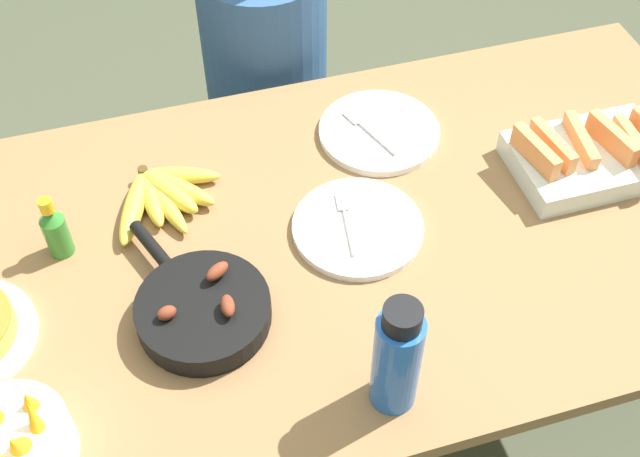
{
  "coord_description": "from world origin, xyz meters",
  "views": [
    {
      "loc": [
        -0.28,
        -0.94,
        1.88
      ],
      "look_at": [
        0.0,
        0.0,
        0.74
      ],
      "focal_mm": 45.0,
      "sensor_mm": 36.0,
      "label": 1
    }
  ],
  "objects_px": {
    "melon_tray": "(590,156)",
    "empty_plate_near_front": "(357,226)",
    "skillet": "(202,310)",
    "hot_sauce_bottle": "(55,230)",
    "fruit_bowl_mango": "(10,445)",
    "empty_plate_far_left": "(379,132)",
    "person_figure": "(268,109)",
    "banana_bunch": "(161,194)",
    "water_bottle": "(397,358)"
  },
  "relations": [
    {
      "from": "melon_tray",
      "to": "empty_plate_near_front",
      "type": "xyz_separation_m",
      "value": [
        -0.51,
        -0.02,
        -0.03
      ]
    },
    {
      "from": "skillet",
      "to": "empty_plate_near_front",
      "type": "height_order",
      "value": "skillet"
    },
    {
      "from": "melon_tray",
      "to": "hot_sauce_bottle",
      "type": "bearing_deg",
      "value": 175.52
    },
    {
      "from": "empty_plate_near_front",
      "to": "hot_sauce_bottle",
      "type": "distance_m",
      "value": 0.56
    },
    {
      "from": "melon_tray",
      "to": "fruit_bowl_mango",
      "type": "height_order",
      "value": "fruit_bowl_mango"
    },
    {
      "from": "empty_plate_near_front",
      "to": "empty_plate_far_left",
      "type": "relative_size",
      "value": 0.98
    },
    {
      "from": "skillet",
      "to": "fruit_bowl_mango",
      "type": "relative_size",
      "value": 1.82
    },
    {
      "from": "person_figure",
      "to": "empty_plate_far_left",
      "type": "bearing_deg",
      "value": -69.65
    },
    {
      "from": "banana_bunch",
      "to": "melon_tray",
      "type": "height_order",
      "value": "melon_tray"
    },
    {
      "from": "melon_tray",
      "to": "water_bottle",
      "type": "xyz_separation_m",
      "value": [
        -0.56,
        -0.38,
        0.08
      ]
    },
    {
      "from": "skillet",
      "to": "hot_sauce_bottle",
      "type": "height_order",
      "value": "hot_sauce_bottle"
    },
    {
      "from": "empty_plate_far_left",
      "to": "water_bottle",
      "type": "distance_m",
      "value": 0.64
    },
    {
      "from": "empty_plate_near_front",
      "to": "person_figure",
      "type": "height_order",
      "value": "person_figure"
    },
    {
      "from": "skillet",
      "to": "empty_plate_far_left",
      "type": "relative_size",
      "value": 1.33
    },
    {
      "from": "banana_bunch",
      "to": "empty_plate_far_left",
      "type": "relative_size",
      "value": 0.91
    },
    {
      "from": "skillet",
      "to": "empty_plate_far_left",
      "type": "xyz_separation_m",
      "value": [
        0.45,
        0.36,
        -0.02
      ]
    },
    {
      "from": "water_bottle",
      "to": "empty_plate_near_front",
      "type": "bearing_deg",
      "value": 80.85
    },
    {
      "from": "banana_bunch",
      "to": "fruit_bowl_mango",
      "type": "distance_m",
      "value": 0.56
    },
    {
      "from": "fruit_bowl_mango",
      "to": "water_bottle",
      "type": "height_order",
      "value": "water_bottle"
    },
    {
      "from": "empty_plate_near_front",
      "to": "skillet",
      "type": "bearing_deg",
      "value": -159.35
    },
    {
      "from": "water_bottle",
      "to": "person_figure",
      "type": "height_order",
      "value": "person_figure"
    },
    {
      "from": "banana_bunch",
      "to": "water_bottle",
      "type": "distance_m",
      "value": 0.62
    },
    {
      "from": "water_bottle",
      "to": "hot_sauce_bottle",
      "type": "xyz_separation_m",
      "value": [
        -0.49,
        0.46,
        -0.05
      ]
    },
    {
      "from": "banana_bunch",
      "to": "skillet",
      "type": "bearing_deg",
      "value": -85.51
    },
    {
      "from": "banana_bunch",
      "to": "empty_plate_far_left",
      "type": "bearing_deg",
      "value": 7.19
    },
    {
      "from": "fruit_bowl_mango",
      "to": "water_bottle",
      "type": "bearing_deg",
      "value": -6.1
    },
    {
      "from": "banana_bunch",
      "to": "empty_plate_near_front",
      "type": "height_order",
      "value": "banana_bunch"
    },
    {
      "from": "fruit_bowl_mango",
      "to": "empty_plate_far_left",
      "type": "bearing_deg",
      "value": 34.54
    },
    {
      "from": "melon_tray",
      "to": "skillet",
      "type": "xyz_separation_m",
      "value": [
        -0.83,
        -0.15,
        -0.01
      ]
    },
    {
      "from": "melon_tray",
      "to": "skillet",
      "type": "bearing_deg",
      "value": -170.0
    },
    {
      "from": "water_bottle",
      "to": "hot_sauce_bottle",
      "type": "height_order",
      "value": "water_bottle"
    },
    {
      "from": "empty_plate_near_front",
      "to": "fruit_bowl_mango",
      "type": "bearing_deg",
      "value": -155.66
    },
    {
      "from": "fruit_bowl_mango",
      "to": "water_bottle",
      "type": "distance_m",
      "value": 0.6
    },
    {
      "from": "water_bottle",
      "to": "hot_sauce_bottle",
      "type": "bearing_deg",
      "value": 136.61
    },
    {
      "from": "empty_plate_near_front",
      "to": "fruit_bowl_mango",
      "type": "height_order",
      "value": "fruit_bowl_mango"
    },
    {
      "from": "empty_plate_far_left",
      "to": "person_figure",
      "type": "distance_m",
      "value": 0.5
    },
    {
      "from": "skillet",
      "to": "water_bottle",
      "type": "height_order",
      "value": "water_bottle"
    },
    {
      "from": "empty_plate_far_left",
      "to": "person_figure",
      "type": "bearing_deg",
      "value": 110.35
    },
    {
      "from": "fruit_bowl_mango",
      "to": "hot_sauce_bottle",
      "type": "distance_m",
      "value": 0.41
    },
    {
      "from": "fruit_bowl_mango",
      "to": "water_bottle",
      "type": "relative_size",
      "value": 0.79
    },
    {
      "from": "hot_sauce_bottle",
      "to": "person_figure",
      "type": "bearing_deg",
      "value": 46.15
    },
    {
      "from": "skillet",
      "to": "fruit_bowl_mango",
      "type": "height_order",
      "value": "fruit_bowl_mango"
    },
    {
      "from": "empty_plate_near_front",
      "to": "empty_plate_far_left",
      "type": "height_order",
      "value": "same"
    },
    {
      "from": "melon_tray",
      "to": "empty_plate_far_left",
      "type": "distance_m",
      "value": 0.44
    },
    {
      "from": "hot_sauce_bottle",
      "to": "person_figure",
      "type": "distance_m",
      "value": 0.81
    },
    {
      "from": "fruit_bowl_mango",
      "to": "empty_plate_near_front",
      "type": "bearing_deg",
      "value": 24.34
    },
    {
      "from": "fruit_bowl_mango",
      "to": "skillet",
      "type": "bearing_deg",
      "value": 27.79
    },
    {
      "from": "hot_sauce_bottle",
      "to": "empty_plate_far_left",
      "type": "bearing_deg",
      "value": 11.25
    },
    {
      "from": "banana_bunch",
      "to": "water_bottle",
      "type": "xyz_separation_m",
      "value": [
        0.29,
        -0.54,
        0.09
      ]
    },
    {
      "from": "banana_bunch",
      "to": "empty_plate_near_front",
      "type": "relative_size",
      "value": 0.93
    }
  ]
}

